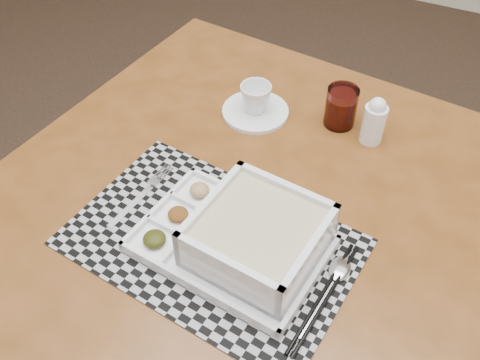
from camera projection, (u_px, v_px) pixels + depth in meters
name	position (u px, v px, depth m)	size (l,w,h in m)	color
floor	(150.00, 341.00, 1.62)	(5.00, 5.00, 0.00)	black
dining_table	(254.00, 225.00, 1.08)	(1.10, 1.10, 0.75)	#502F0E
placemat	(212.00, 242.00, 0.95)	(0.50, 0.32, 0.00)	#95959C
serving_tray	(251.00, 239.00, 0.91)	(0.34, 0.26, 0.09)	white
fork	(142.00, 194.00, 1.03)	(0.04, 0.19, 0.00)	silver
spoon	(337.00, 274.00, 0.90)	(0.04, 0.18, 0.01)	silver
chopsticks	(324.00, 297.00, 0.87)	(0.04, 0.24, 0.01)	black
saucer	(255.00, 112.00, 1.20)	(0.15, 0.15, 0.01)	white
cup	(256.00, 98.00, 1.17)	(0.07, 0.07, 0.07)	white
juice_glass	(341.00, 108.00, 1.15)	(0.07, 0.07, 0.09)	white
creamer_bottle	(374.00, 121.00, 1.11)	(0.05, 0.05, 0.11)	white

